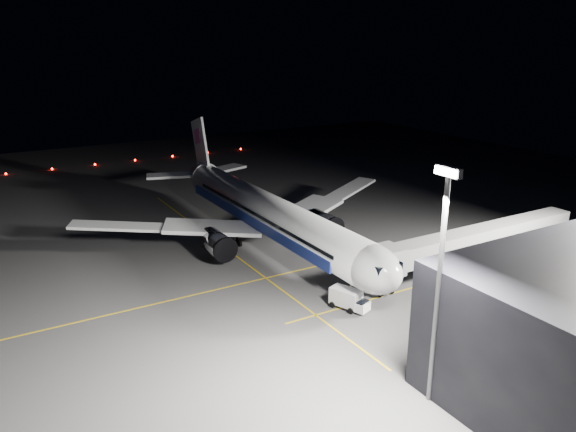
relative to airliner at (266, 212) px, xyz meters
The scene contains 13 objects.
ground 5.27m from the airliner, ahead, with size 200.00×200.00×0.00m, color #4C4C4F.
guide_line_main 12.22m from the airliner, ahead, with size 0.25×80.00×0.01m, color gold.
guide_line_cross 7.99m from the airliner, 79.83° to the right, with size 70.00×0.25×0.01m, color gold.
guide_line_side 25.67m from the airliner, 23.43° to the left, with size 0.25×40.00×0.01m, color gold.
airliner is the anchor object (origin of this frame).
jet_bridge 29.31m from the airliner, 38.04° to the left, with size 3.60×34.40×6.30m.
floodlight_mast_south 42.13m from the airliner, ahead, with size 2.40×0.67×20.70m.
taxiway_lights 71.10m from the airliner, behind, with size 0.44×60.44×0.44m.
service_truck 24.09m from the airliner, ahead, with size 5.00×3.41×2.38m.
baggage_tug 10.08m from the airliner, 104.39° to the left, with size 2.70×2.41×1.65m.
safety_cone_a 8.81m from the airliner, 51.93° to the left, with size 0.37×0.37×0.55m, color #F6570A.
safety_cone_b 7.03m from the airliner, 70.93° to the left, with size 0.45×0.45×0.68m, color #F6570A.
safety_cone_c 8.29m from the airliner, 52.30° to the left, with size 0.40×0.40×0.60m, color #F6570A.
Camera 1 is at (69.80, -37.71, 29.96)m, focal length 35.00 mm.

